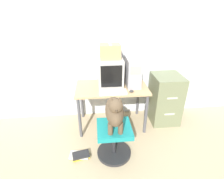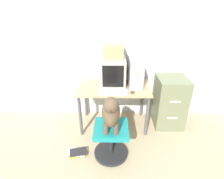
# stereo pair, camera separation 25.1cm
# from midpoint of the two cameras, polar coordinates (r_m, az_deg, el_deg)

# --- Properties ---
(ground_plane) EXTENTS (12.00, 12.00, 0.00)m
(ground_plane) POSITION_cam_midpoint_polar(r_m,az_deg,el_deg) (2.96, -1.98, -15.01)
(ground_plane) COLOR tan
(wall_back) EXTENTS (8.00, 0.05, 2.60)m
(wall_back) POSITION_cam_midpoint_polar(r_m,az_deg,el_deg) (3.01, -3.35, 13.74)
(wall_back) COLOR silver
(wall_back) RESTS_ON ground_plane
(desk) EXTENTS (1.15, 0.65, 0.74)m
(desk) POSITION_cam_midpoint_polar(r_m,az_deg,el_deg) (2.87, -2.63, -1.00)
(desk) COLOR tan
(desk) RESTS_ON ground_plane
(crt_monitor) EXTENTS (0.39, 0.42, 0.44)m
(crt_monitor) POSITION_cam_midpoint_polar(r_m,az_deg,el_deg) (2.83, -3.13, 5.76)
(crt_monitor) COLOR #B7B2A8
(crt_monitor) RESTS_ON desk
(pc_tower) EXTENTS (0.21, 0.47, 0.45)m
(pc_tower) POSITION_cam_midpoint_polar(r_m,az_deg,el_deg) (2.83, 4.15, 5.90)
(pc_tower) COLOR #99999E
(pc_tower) RESTS_ON desk
(keyboard) EXTENTS (0.41, 0.17, 0.03)m
(keyboard) POSITION_cam_midpoint_polar(r_m,az_deg,el_deg) (2.62, -2.29, -0.88)
(keyboard) COLOR silver
(keyboard) RESTS_ON desk
(computer_mouse) EXTENTS (0.07, 0.05, 0.04)m
(computer_mouse) POSITION_cam_midpoint_polar(r_m,az_deg,el_deg) (2.64, 3.71, -0.62)
(computer_mouse) COLOR #333333
(computer_mouse) RESTS_ON desk
(office_chair) EXTENTS (0.49, 0.49, 0.48)m
(office_chair) POSITION_cam_midpoint_polar(r_m,az_deg,el_deg) (2.51, -2.28, -15.88)
(office_chair) COLOR #262628
(office_chair) RESTS_ON ground_plane
(dog) EXTENTS (0.23, 0.52, 0.52)m
(dog) POSITION_cam_midpoint_polar(r_m,az_deg,el_deg) (2.20, -2.46, -7.09)
(dog) COLOR brown
(dog) RESTS_ON office_chair
(filing_cabinet) EXTENTS (0.48, 0.53, 0.87)m
(filing_cabinet) POSITION_cam_midpoint_polar(r_m,az_deg,el_deg) (3.20, 14.78, -2.95)
(filing_cabinet) COLOR #6B7251
(filing_cabinet) RESTS_ON ground_plane
(cardboard_box) EXTENTS (0.31, 0.25, 0.22)m
(cardboard_box) POSITION_cam_midpoint_polar(r_m,az_deg,el_deg) (2.73, -3.31, 12.26)
(cardboard_box) COLOR tan
(cardboard_box) RESTS_ON crt_monitor
(book_stack_floor) EXTENTS (0.30, 0.21, 0.06)m
(book_stack_floor) POSITION_cam_midpoint_polar(r_m,az_deg,el_deg) (2.69, -13.13, -20.25)
(book_stack_floor) COLOR gold
(book_stack_floor) RESTS_ON ground_plane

